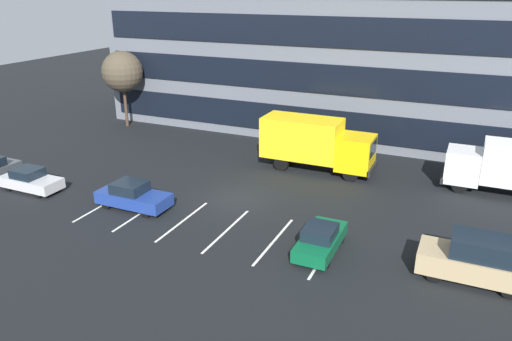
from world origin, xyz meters
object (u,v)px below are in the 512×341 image
box_truck_yellow_all (315,142)px  sedan_navy (133,196)px  sedan_forest (320,239)px  suv_tan (476,260)px  box_truck_white (509,166)px  bare_tree (122,72)px  sedan_silver (31,180)px

box_truck_yellow_all → sedan_navy: 13.32m
sedan_forest → suv_tan: (7.10, 0.44, 0.36)m
box_truck_yellow_all → sedan_forest: 11.79m
box_truck_yellow_all → box_truck_white: (12.46, 0.84, -0.20)m
box_truck_white → bare_tree: (-32.29, 3.12, 3.20)m
sedan_silver → suv_tan: (26.62, 0.61, 0.35)m
bare_tree → box_truck_white: bearing=-5.5°
box_truck_yellow_all → sedan_navy: (-7.91, -10.63, -1.35)m
suv_tan → bare_tree: (-30.81, 14.56, 4.05)m
suv_tan → bare_tree: size_ratio=0.69×
box_truck_yellow_all → sedan_forest: size_ratio=1.97×
suv_tan → bare_tree: 34.32m
box_truck_white → sedan_forest: size_ratio=1.79×
box_truck_yellow_all → suv_tan: 15.30m
box_truck_white → suv_tan: size_ratio=1.52×
box_truck_yellow_all → sedan_forest: (3.88, -11.04, -1.41)m
box_truck_white → suv_tan: 11.57m
bare_tree → sedan_navy: bearing=-50.8°
sedan_forest → bare_tree: bearing=147.7°
suv_tan → bare_tree: bearing=154.7°
sedan_navy → bare_tree: (-11.92, 14.60, 4.34)m
sedan_silver → sedan_forest: (19.52, 0.17, -0.00)m
sedan_navy → sedan_silver: bearing=-175.7°
box_truck_white → sedan_navy: box_truck_white is taller
sedan_silver → box_truck_white: bearing=23.2°
box_truck_white → sedan_navy: (-20.37, -11.47, -1.15)m
sedan_navy → suv_tan: size_ratio=0.93×
sedan_forest → suv_tan: size_ratio=0.85×
box_truck_yellow_all → sedan_silver: 19.29m
sedan_silver → sedan_forest: 19.52m
box_truck_white → sedan_forest: box_truck_white is taller
sedan_forest → suv_tan: 7.12m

